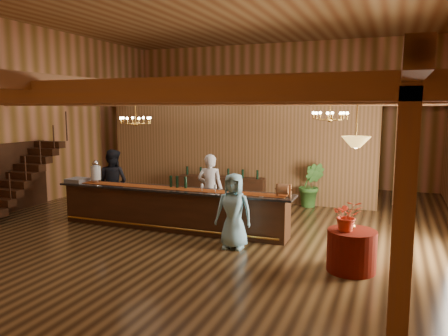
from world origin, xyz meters
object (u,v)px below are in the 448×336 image
(beverage_dispenser, at_px, (96,172))
(pendant_lamp, at_px, (356,142))
(raffle_drum, at_px, (284,189))
(backbar_shelf, at_px, (221,189))
(bartender, at_px, (210,189))
(floor_plant, at_px, (311,185))
(tasting_bar, at_px, (171,208))
(chandelier_right, at_px, (330,115))
(guest, at_px, (234,211))
(staff_second, at_px, (113,182))
(round_table, at_px, (351,251))

(beverage_dispenser, relative_size, pendant_lamp, 0.67)
(raffle_drum, height_order, backbar_shelf, raffle_drum)
(bartender, distance_m, floor_plant, 3.59)
(tasting_bar, relative_size, floor_plant, 4.51)
(chandelier_right, relative_size, guest, 0.49)
(chandelier_right, xyz_separation_m, bartender, (-2.99, -0.05, -1.91))
(beverage_dispenser, distance_m, backbar_shelf, 4.24)
(tasting_bar, bearing_deg, chandelier_right, 12.89)
(raffle_drum, distance_m, staff_second, 5.12)
(beverage_dispenser, xyz_separation_m, raffle_drum, (5.11, -0.05, -0.11))
(beverage_dispenser, distance_m, bartender, 3.09)
(raffle_drum, distance_m, chandelier_right, 2.04)
(backbar_shelf, bearing_deg, bartender, -77.98)
(beverage_dispenser, bearing_deg, chandelier_right, 8.17)
(tasting_bar, xyz_separation_m, backbar_shelf, (-0.07, 3.55, -0.12))
(backbar_shelf, distance_m, guest, 4.84)
(bartender, bearing_deg, round_table, 141.02)
(backbar_shelf, xyz_separation_m, round_table, (4.53, -4.84, -0.01))
(floor_plant, bearing_deg, guest, -100.36)
(raffle_drum, distance_m, backbar_shelf, 4.68)
(tasting_bar, xyz_separation_m, staff_second, (-2.21, 0.71, 0.41))
(pendant_lamp, bearing_deg, guest, 169.42)
(bartender, xyz_separation_m, staff_second, (-2.91, -0.12, 0.01))
(pendant_lamp, xyz_separation_m, guest, (-2.49, 0.47, -1.59))
(raffle_drum, relative_size, backbar_shelf, 0.12)
(beverage_dispenser, distance_m, pendant_lamp, 6.93)
(backbar_shelf, distance_m, staff_second, 3.59)
(backbar_shelf, xyz_separation_m, pendant_lamp, (4.53, -4.84, 2.00))
(chandelier_right, bearing_deg, guest, -135.23)
(raffle_drum, bearing_deg, guest, -137.64)
(bartender, bearing_deg, pendant_lamp, 141.02)
(raffle_drum, bearing_deg, pendant_lamp, -38.43)
(pendant_lamp, bearing_deg, floor_plant, 108.24)
(backbar_shelf, xyz_separation_m, floor_plant, (2.87, 0.19, 0.29))
(bartender, bearing_deg, chandelier_right, 171.47)
(beverage_dispenser, bearing_deg, raffle_drum, -0.54)
(bartender, relative_size, staff_second, 0.98)
(backbar_shelf, xyz_separation_m, chandelier_right, (3.76, -2.66, 2.43))
(backbar_shelf, bearing_deg, raffle_drum, -54.56)
(round_table, distance_m, bartender, 4.35)
(chandelier_right, bearing_deg, floor_plant, 107.27)
(tasting_bar, bearing_deg, staff_second, 161.66)
(pendant_lamp, bearing_deg, chandelier_right, 109.50)
(round_table, xyz_separation_m, floor_plant, (-1.66, 5.04, 0.30))
(chandelier_right, height_order, bartender, chandelier_right)
(pendant_lamp, relative_size, staff_second, 0.48)
(floor_plant, bearing_deg, staff_second, -148.83)
(round_table, distance_m, staff_second, 6.99)
(chandelier_right, height_order, pendant_lamp, same)
(bartender, bearing_deg, tasting_bar, 40.64)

